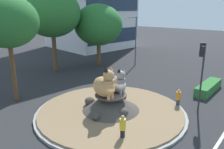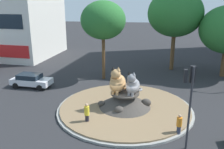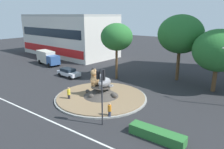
{
  "view_description": "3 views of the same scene",
  "coord_description": "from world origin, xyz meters",
  "px_view_note": "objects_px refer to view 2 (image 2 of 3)",
  "views": [
    {
      "loc": [
        -12.94,
        -10.63,
        8.13
      ],
      "look_at": [
        1.28,
        0.92,
        2.78
      ],
      "focal_mm": 36.48,
      "sensor_mm": 36.0,
      "label": 1
    },
    {
      "loc": [
        1.8,
        -20.08,
        9.61
      ],
      "look_at": [
        -1.12,
        -0.2,
        3.29
      ],
      "focal_mm": 39.62,
      "sensor_mm": 36.0,
      "label": 2
    },
    {
      "loc": [
        16.51,
        -20.01,
        10.53
      ],
      "look_at": [
        0.79,
        1.37,
        3.03
      ],
      "focal_mm": 33.89,
      "sensor_mm": 36.0,
      "label": 3
    }
  ],
  "objects_px": {
    "cat_statue_calico": "(117,82)",
    "third_tree_left": "(103,20)",
    "broadleaf_tree_behind_island": "(175,13)",
    "cat_statue_grey": "(133,85)",
    "sedan_on_far_lane": "(31,80)",
    "traffic_light_mast": "(190,90)",
    "pedestrian_yellow_shirt": "(87,114)",
    "pedestrian_orange_shirt": "(179,125)"
  },
  "relations": [
    {
      "from": "cat_statue_calico",
      "to": "third_tree_left",
      "type": "bearing_deg",
      "value": -152.04
    },
    {
      "from": "third_tree_left",
      "to": "broadleaf_tree_behind_island",
      "type": "bearing_deg",
      "value": 32.35
    },
    {
      "from": "cat_statue_grey",
      "to": "sedan_on_far_lane",
      "type": "bearing_deg",
      "value": -99.46
    },
    {
      "from": "cat_statue_grey",
      "to": "third_tree_left",
      "type": "distance_m",
      "value": 10.53
    },
    {
      "from": "cat_statue_grey",
      "to": "broadleaf_tree_behind_island",
      "type": "distance_m",
      "value": 15.55
    },
    {
      "from": "traffic_light_mast",
      "to": "cat_statue_grey",
      "type": "bearing_deg",
      "value": 34.74
    },
    {
      "from": "cat_statue_calico",
      "to": "pedestrian_yellow_shirt",
      "type": "relative_size",
      "value": 1.38
    },
    {
      "from": "traffic_light_mast",
      "to": "broadleaf_tree_behind_island",
      "type": "bearing_deg",
      "value": -3.97
    },
    {
      "from": "broadleaf_tree_behind_island",
      "to": "pedestrian_yellow_shirt",
      "type": "bearing_deg",
      "value": -114.8
    },
    {
      "from": "cat_statue_grey",
      "to": "third_tree_left",
      "type": "xyz_separation_m",
      "value": [
        -4.07,
        8.53,
        4.65
      ]
    },
    {
      "from": "traffic_light_mast",
      "to": "pedestrian_orange_shirt",
      "type": "relative_size",
      "value": 3.34
    },
    {
      "from": "traffic_light_mast",
      "to": "sedan_on_far_lane",
      "type": "relative_size",
      "value": 1.25
    },
    {
      "from": "traffic_light_mast",
      "to": "pedestrian_yellow_shirt",
      "type": "distance_m",
      "value": 8.12
    },
    {
      "from": "pedestrian_yellow_shirt",
      "to": "cat_statue_calico",
      "type": "bearing_deg",
      "value": -105.73
    },
    {
      "from": "cat_statue_calico",
      "to": "pedestrian_orange_shirt",
      "type": "distance_m",
      "value": 6.46
    },
    {
      "from": "broadleaf_tree_behind_island",
      "to": "cat_statue_grey",
      "type": "bearing_deg",
      "value": -107.87
    },
    {
      "from": "traffic_light_mast",
      "to": "broadleaf_tree_behind_island",
      "type": "xyz_separation_m",
      "value": [
        0.67,
        19.1,
        3.46
      ]
    },
    {
      "from": "broadleaf_tree_behind_island",
      "to": "cat_statue_calico",
      "type": "bearing_deg",
      "value": -112.98
    },
    {
      "from": "traffic_light_mast",
      "to": "broadleaf_tree_behind_island",
      "type": "distance_m",
      "value": 19.42
    },
    {
      "from": "third_tree_left",
      "to": "pedestrian_orange_shirt",
      "type": "bearing_deg",
      "value": -57.73
    },
    {
      "from": "pedestrian_yellow_shirt",
      "to": "broadleaf_tree_behind_island",
      "type": "bearing_deg",
      "value": -98.45
    },
    {
      "from": "cat_statue_grey",
      "to": "third_tree_left",
      "type": "bearing_deg",
      "value": -142.64
    },
    {
      "from": "broadleaf_tree_behind_island",
      "to": "third_tree_left",
      "type": "bearing_deg",
      "value": -147.65
    },
    {
      "from": "broadleaf_tree_behind_island",
      "to": "sedan_on_far_lane",
      "type": "relative_size",
      "value": 2.36
    },
    {
      "from": "sedan_on_far_lane",
      "to": "cat_statue_grey",
      "type": "bearing_deg",
      "value": -16.61
    },
    {
      "from": "cat_statue_calico",
      "to": "broadleaf_tree_behind_island",
      "type": "height_order",
      "value": "broadleaf_tree_behind_island"
    },
    {
      "from": "cat_statue_calico",
      "to": "cat_statue_grey",
      "type": "height_order",
      "value": "cat_statue_calico"
    },
    {
      "from": "third_tree_left",
      "to": "pedestrian_yellow_shirt",
      "type": "xyz_separation_m",
      "value": [
        0.75,
        -11.51,
        -6.1
      ]
    },
    {
      "from": "traffic_light_mast",
      "to": "pedestrian_orange_shirt",
      "type": "distance_m",
      "value": 3.57
    },
    {
      "from": "cat_statue_calico",
      "to": "third_tree_left",
      "type": "height_order",
      "value": "third_tree_left"
    },
    {
      "from": "cat_statue_grey",
      "to": "broadleaf_tree_behind_island",
      "type": "relative_size",
      "value": 0.2
    },
    {
      "from": "cat_statue_grey",
      "to": "traffic_light_mast",
      "type": "distance_m",
      "value": 6.64
    },
    {
      "from": "cat_statue_grey",
      "to": "pedestrian_orange_shirt",
      "type": "height_order",
      "value": "cat_statue_grey"
    },
    {
      "from": "cat_statue_calico",
      "to": "pedestrian_yellow_shirt",
      "type": "height_order",
      "value": "cat_statue_calico"
    },
    {
      "from": "pedestrian_yellow_shirt",
      "to": "cat_statue_grey",
      "type": "bearing_deg",
      "value": -121.78
    },
    {
      "from": "traffic_light_mast",
      "to": "pedestrian_yellow_shirt",
      "type": "relative_size",
      "value": 3.14
    },
    {
      "from": "third_tree_left",
      "to": "sedan_on_far_lane",
      "type": "relative_size",
      "value": 2.06
    },
    {
      "from": "broadleaf_tree_behind_island",
      "to": "traffic_light_mast",
      "type": "bearing_deg",
      "value": -92.0
    },
    {
      "from": "third_tree_left",
      "to": "sedan_on_far_lane",
      "type": "bearing_deg",
      "value": -151.8
    },
    {
      "from": "traffic_light_mast",
      "to": "pedestrian_yellow_shirt",
      "type": "xyz_separation_m",
      "value": [
        -7.16,
        2.16,
        -3.16
      ]
    },
    {
      "from": "traffic_light_mast",
      "to": "pedestrian_orange_shirt",
      "type": "height_order",
      "value": "traffic_light_mast"
    },
    {
      "from": "cat_statue_calico",
      "to": "broadleaf_tree_behind_island",
      "type": "xyz_separation_m",
      "value": [
        5.84,
        13.77,
        5.05
      ]
    }
  ]
}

